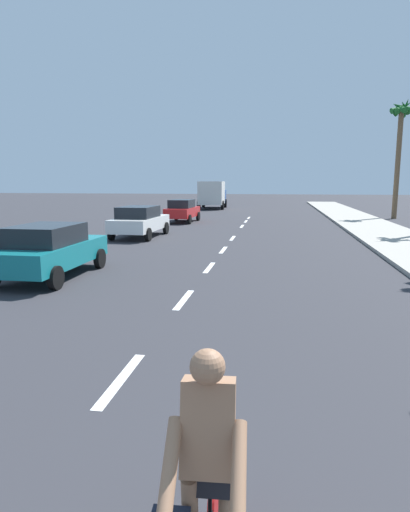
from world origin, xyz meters
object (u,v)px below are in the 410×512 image
Objects in this scene: parked_car_teal at (49,249)px; parked_car_white at (140,221)px; palm_tree_distant at (400,128)px; delivery_truck at (212,194)px; cyclist at (199,502)px; parked_car_red at (182,210)px.

parked_car_white is (-0.28, 9.55, 0.00)m from parked_car_teal.
palm_tree_distant is (15.42, 23.40, 5.84)m from parked_car_teal.
palm_tree_distant is at bearing -35.84° from delivery_truck.
cyclist is at bearing -105.75° from palm_tree_distant.
parked_car_teal is 9.55m from parked_car_white.
parked_car_teal is (-6.16, 9.42, 0.01)m from cyclist.
cyclist is 20.03m from parked_car_white.
parked_car_red is 15.66m from delivery_truck.
cyclist is 0.46× the size of parked_car_red.
palm_tree_distant reaches higher than parked_car_teal.
delivery_truck reaches higher than cyclist.
delivery_truck reaches higher than parked_car_teal.
parked_car_red is 17.27m from palm_tree_distant.
parked_car_teal is 0.69× the size of delivery_truck.
parked_car_red is 0.45× the size of palm_tree_distant.
cyclist is at bearing -57.10° from parked_car_teal.
parked_car_white is 0.71× the size of delivery_truck.
parked_car_teal is 28.63m from palm_tree_distant.
parked_car_teal is at bearing -123.38° from palm_tree_distant.
delivery_truck is (-0.07, 33.63, 0.66)m from parked_car_teal.
parked_car_white is at bearing -138.58° from palm_tree_distant.
delivery_truck is at bearing 89.82° from parked_car_teal.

